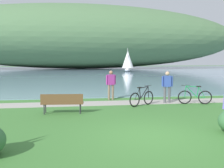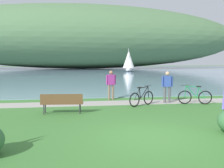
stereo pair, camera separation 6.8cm
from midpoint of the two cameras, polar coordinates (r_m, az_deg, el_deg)
The scene contains 10 objects.
ground_plane at distance 8.09m, azimuth 8.79°, elevation -11.38°, with size 200.00×200.00×0.00m, color #3D7533.
bay_water at distance 55.69m, azimuth -5.97°, elevation 2.85°, with size 180.00×80.00×0.04m, color #7A99B2.
distant_hillside at distance 72.13m, azimuth -6.62°, elevation 10.21°, with size 90.30×28.00×17.13m, color #4C7047.
shoreline_path at distance 14.08m, azimuth 1.22°, elevation -4.17°, with size 60.00×1.50×0.01m, color #A39E93.
park_bench_near_camera at distance 11.38m, azimuth -10.79°, elevation -3.88°, with size 1.83×0.63×0.88m.
bicycle_leaning_near_bench at distance 14.34m, azimuth 17.91°, elevation -2.67°, with size 1.73×0.48×1.01m.
bicycle_beside_path at distance 13.25m, azimuth 6.73°, elevation -3.08°, with size 1.52×1.01×1.01m.
person_at_shoreline at distance 15.11m, azimuth -0.09°, elevation 0.19°, with size 0.60×0.30×1.71m.
person_on_the_grass at distance 14.30m, azimuth 12.20°, elevation -0.21°, with size 0.61×0.26×1.71m.
sailboat_nearest_to_shore at distance 53.10m, azimuth 3.73°, elevation 5.15°, with size 2.91×4.14×4.68m.
Camera 2 is at (-2.28, -7.41, 2.31)m, focal length 41.51 mm.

